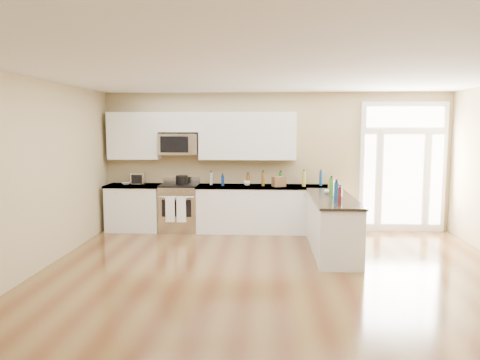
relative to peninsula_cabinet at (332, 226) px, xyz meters
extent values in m
plane|color=#5A3219|center=(-0.93, -2.24, -0.43)|extent=(8.00, 8.00, 0.00)
plane|color=tan|center=(-0.93, 1.76, 0.97)|extent=(7.00, 0.00, 7.00)
plane|color=tan|center=(-0.93, -6.24, 0.97)|extent=(7.00, 0.00, 7.00)
plane|color=white|center=(-0.93, -2.24, 2.37)|extent=(8.00, 8.00, 0.00)
cube|color=white|center=(-3.80, 1.45, 0.02)|extent=(1.06, 0.62, 0.90)
cube|color=black|center=(-3.80, 1.45, -0.38)|extent=(1.02, 0.52, 0.10)
cube|color=black|center=(-3.80, 1.45, 0.49)|extent=(1.10, 0.66, 0.04)
cube|color=white|center=(-1.08, 1.45, 0.02)|extent=(2.81, 0.62, 0.90)
cube|color=black|center=(-1.08, 1.45, -0.38)|extent=(2.77, 0.52, 0.10)
cube|color=black|center=(-1.08, 1.45, 0.49)|extent=(2.85, 0.66, 0.04)
cube|color=white|center=(0.00, 0.00, 0.02)|extent=(0.65, 2.28, 0.90)
cube|color=black|center=(0.00, 0.00, -0.38)|extent=(0.61, 2.18, 0.10)
cube|color=black|center=(0.00, 0.00, 0.49)|extent=(0.69, 2.32, 0.04)
cube|color=white|center=(-3.81, 1.59, 1.49)|extent=(1.04, 0.33, 0.95)
cube|color=white|center=(-1.50, 1.59, 1.49)|extent=(1.94, 0.33, 0.95)
cube|color=white|center=(-2.88, 1.59, 1.77)|extent=(0.82, 0.33, 0.40)
cube|color=silver|center=(-2.88, 1.56, 1.33)|extent=(0.78, 0.40, 0.42)
cube|color=black|center=(-2.94, 1.35, 1.33)|extent=(0.56, 0.01, 0.32)
cube|color=white|center=(1.62, 1.72, 0.87)|extent=(1.70, 0.08, 2.60)
cube|color=white|center=(1.62, 1.67, 0.62)|extent=(0.78, 0.02, 1.80)
cube|color=white|center=(0.96, 1.67, 0.62)|extent=(0.22, 0.02, 1.80)
cube|color=white|center=(2.28, 1.67, 0.62)|extent=(0.22, 0.02, 1.80)
cube|color=white|center=(1.62, 1.67, 1.87)|extent=(1.50, 0.02, 0.40)
cube|color=silver|center=(-2.87, 1.45, 0.03)|extent=(0.76, 0.63, 0.92)
cube|color=black|center=(-2.87, 1.45, 0.50)|extent=(0.76, 0.60, 0.03)
cube|color=silver|center=(-2.87, 1.75, 0.58)|extent=(0.76, 0.04, 0.14)
cube|color=black|center=(-2.87, 1.13, 0.09)|extent=(0.58, 0.01, 0.34)
cylinder|color=silver|center=(-2.87, 1.11, 0.31)|extent=(0.70, 0.02, 0.02)
cube|color=white|center=(-2.99, 1.10, 0.07)|extent=(0.18, 0.02, 0.50)
cube|color=white|center=(-2.77, 1.10, 0.07)|extent=(0.18, 0.02, 0.50)
cylinder|color=black|center=(-2.82, 1.52, 0.61)|extent=(0.30, 0.30, 0.19)
cube|color=silver|center=(-3.72, 1.54, 0.62)|extent=(0.29, 0.24, 0.24)
cube|color=brown|center=(-0.87, 1.32, 0.60)|extent=(0.29, 0.26, 0.20)
imported|color=white|center=(-3.95, 1.45, 0.53)|extent=(0.23, 0.23, 0.04)
imported|color=white|center=(0.00, 0.38, 0.54)|extent=(0.22, 0.22, 0.06)
imported|color=white|center=(-1.50, 1.45, 0.55)|extent=(0.15, 0.15, 0.10)
cylinder|color=#19591E|center=(-0.83, 1.40, 0.64)|extent=(0.08, 0.08, 0.27)
cylinder|color=navy|center=(-0.02, -0.54, 0.66)|extent=(0.08, 0.08, 0.30)
cylinder|color=brown|center=(-1.48, 1.47, 0.62)|extent=(0.08, 0.08, 0.23)
cylinder|color=olive|center=(0.06, 0.76, 0.61)|extent=(0.08, 0.08, 0.20)
cylinder|color=#26727F|center=(0.04, -0.19, 0.64)|extent=(0.07, 0.07, 0.28)
cylinder|color=#591919|center=(-0.01, -0.84, 0.64)|extent=(0.06, 0.06, 0.27)
cylinder|color=#B2B2B7|center=(-2.23, 1.51, 0.63)|extent=(0.06, 0.06, 0.25)
cylinder|color=navy|center=(-1.98, 1.36, 0.61)|extent=(0.06, 0.06, 0.21)
cylinder|color=#3F7226|center=(-0.01, 0.11, 0.66)|extent=(0.08, 0.08, 0.31)
cylinder|color=#19591E|center=(0.05, 0.46, 0.62)|extent=(0.08, 0.08, 0.23)
cylinder|color=navy|center=(-0.03, 1.52, 0.65)|extent=(0.06, 0.06, 0.29)
cylinder|color=brown|center=(-1.18, 1.39, 0.64)|extent=(0.06, 0.06, 0.27)
cylinder|color=olive|center=(-0.38, 1.37, 0.65)|extent=(0.08, 0.08, 0.30)
camera|label=1|loc=(-1.11, -7.81, 1.66)|focal=35.00mm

